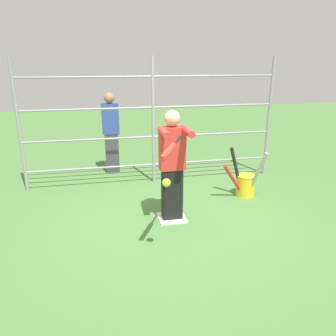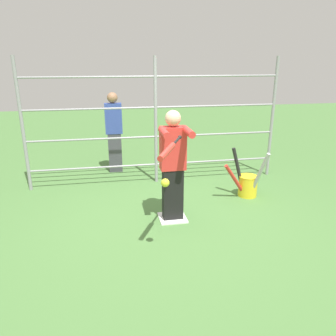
% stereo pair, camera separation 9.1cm
% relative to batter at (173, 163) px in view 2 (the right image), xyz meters
% --- Properties ---
extents(ground_plane, '(24.00, 24.00, 0.00)m').
position_rel_batter_xyz_m(ground_plane, '(0.00, -0.02, -0.87)').
color(ground_plane, '#4C7A3D').
extents(home_plate, '(0.40, 0.40, 0.02)m').
position_rel_batter_xyz_m(home_plate, '(0.00, -0.02, -0.86)').
color(home_plate, white).
rests_on(home_plate, ground).
extents(fence_backstop, '(4.70, 0.06, 2.33)m').
position_rel_batter_xyz_m(fence_backstop, '(0.00, -1.62, 0.29)').
color(fence_backstop, '#939399').
rests_on(fence_backstop, ground).
extents(batter, '(0.41, 0.54, 1.61)m').
position_rel_batter_xyz_m(batter, '(0.00, 0.00, 0.00)').
color(batter, black).
rests_on(batter, ground).
extents(baseball_bat_swinging, '(0.42, 0.73, 0.12)m').
position_rel_batter_xyz_m(baseball_bat_swinging, '(0.22, 0.84, 0.43)').
color(baseball_bat_swinging, black).
extents(softball_in_flight, '(0.10, 0.10, 0.10)m').
position_rel_batter_xyz_m(softball_in_flight, '(0.29, 0.98, 0.09)').
color(softball_in_flight, yellow).
extents(bat_bucket, '(0.69, 0.57, 0.87)m').
position_rel_batter_xyz_m(bat_bucket, '(-1.43, -0.60, -0.64)').
color(bat_bucket, yellow).
rests_on(bat_bucket, ground).
extents(bystander_behind_fence, '(0.34, 0.21, 1.65)m').
position_rel_batter_xyz_m(bystander_behind_fence, '(0.75, -2.41, -0.01)').
color(bystander_behind_fence, '#3F3F47').
rests_on(bystander_behind_fence, ground).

